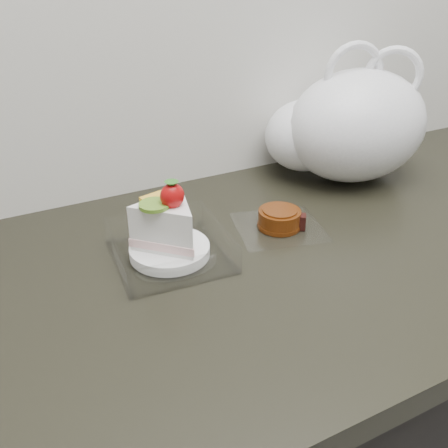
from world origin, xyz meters
The scene contains 4 objects.
counter centered at (0.00, 1.69, 0.45)m, with size 2.04×0.64×0.90m.
cake_tray centered at (-0.21, 1.75, 0.94)m, with size 0.18×0.18×0.13m.
mooncake_wrap centered at (0.00, 1.75, 0.91)m, with size 0.17×0.17×0.03m.
plastic_bag centered at (0.23, 1.87, 1.01)m, with size 0.37×0.33×0.27m.
Camera 1 is at (-0.43, 1.13, 1.32)m, focal length 40.00 mm.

